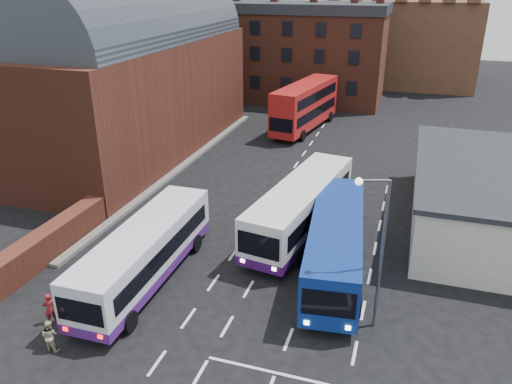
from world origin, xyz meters
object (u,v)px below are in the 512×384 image
(bus_white_inbound, at_px, (301,204))
(street_lamp, at_px, (377,241))
(bus_white_outbound, at_px, (145,250))
(bus_red_double, at_px, (305,106))
(pedestrian_beige, at_px, (50,335))
(pedestrian_red, at_px, (50,309))
(bus_blue, at_px, (336,241))

(bus_white_inbound, height_order, street_lamp, street_lamp)
(bus_white_outbound, distance_m, street_lamp, 12.18)
(bus_red_double, xyz_separation_m, pedestrian_beige, (-3.10, -37.19, -1.83))
(bus_white_inbound, bearing_deg, bus_white_outbound, 58.63)
(bus_white_inbound, height_order, bus_red_double, bus_red_double)
(bus_white_outbound, bearing_deg, pedestrian_red, -119.13)
(bus_blue, relative_size, bus_red_double, 0.97)
(pedestrian_beige, bearing_deg, street_lamp, -157.44)
(bus_red_double, bearing_deg, bus_white_outbound, 96.26)
(pedestrian_red, bearing_deg, pedestrian_beige, 87.70)
(bus_white_inbound, bearing_deg, pedestrian_red, 62.59)
(bus_red_double, relative_size, pedestrian_beige, 8.09)
(street_lamp, bearing_deg, bus_white_inbound, 122.31)
(bus_red_double, bearing_deg, pedestrian_red, 92.64)
(street_lamp, distance_m, pedestrian_red, 15.52)
(bus_white_outbound, relative_size, pedestrian_beige, 7.42)
(bus_red_double, relative_size, pedestrian_red, 7.69)
(bus_red_double, relative_size, street_lamp, 1.66)
(pedestrian_beige, bearing_deg, bus_red_double, -96.51)
(bus_white_outbound, distance_m, pedestrian_beige, 6.46)
(bus_white_outbound, bearing_deg, pedestrian_beige, -102.37)
(bus_blue, distance_m, pedestrian_beige, 14.89)
(bus_white_inbound, relative_size, bus_blue, 1.03)
(street_lamp, bearing_deg, pedestrian_beige, -155.70)
(pedestrian_beige, bearing_deg, bus_blue, -138.55)
(pedestrian_red, bearing_deg, bus_blue, 174.94)
(street_lamp, xyz_separation_m, pedestrian_red, (-14.41, -4.38, -3.75))
(bus_white_inbound, relative_size, bus_red_double, 1.00)
(bus_blue, height_order, street_lamp, street_lamp)
(bus_white_outbound, distance_m, bus_blue, 10.30)
(bus_white_inbound, relative_size, street_lamp, 1.66)
(bus_white_inbound, distance_m, pedestrian_beige, 16.29)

